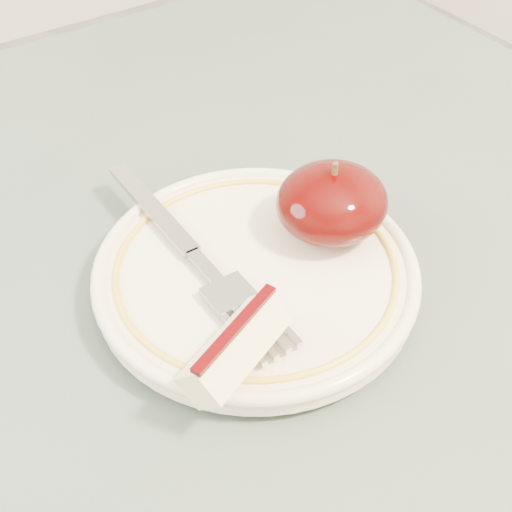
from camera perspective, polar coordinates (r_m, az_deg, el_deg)
table at (r=0.47m, az=-3.85°, el=-18.07°), size 0.90×0.90×0.75m
plate at (r=0.44m, az=-0.00°, el=-1.33°), size 0.20×0.20×0.02m
apple_half at (r=0.45m, az=6.09°, el=4.28°), size 0.07×0.07×0.05m
apple_wedge at (r=0.37m, az=-1.61°, el=-7.32°), size 0.07×0.05×0.03m
fork at (r=0.44m, az=-5.01°, el=0.15°), size 0.03×0.20×0.00m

